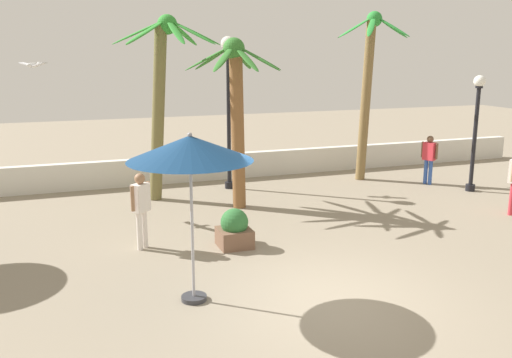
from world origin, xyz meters
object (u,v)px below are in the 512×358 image
object	(u,v)px
patio_umbrella_1	(190,150)
planter	(234,230)
palm_tree_1	(161,84)
palm_tree_0	(236,102)
palm_tree_2	(368,78)
lamp_post_1	(228,89)
seagull_1	(33,65)
guest_0	(141,204)
guest_2	(429,155)
lamp_post_0	(476,123)

from	to	relation	value
patio_umbrella_1	planter	distance (m)	3.52
palm_tree_1	planter	bearing A→B (deg)	-81.71
palm_tree_0	palm_tree_2	xyz separation A→B (m)	(5.03, 1.89, 0.47)
palm_tree_0	planter	size ratio (longest dim) A/B	5.29
palm_tree_1	lamp_post_1	distance (m)	2.18
lamp_post_1	seagull_1	bearing A→B (deg)	-173.31
palm_tree_1	guest_0	bearing A→B (deg)	-107.12
guest_0	palm_tree_1	bearing A→B (deg)	72.88
palm_tree_1	planter	world-z (taller)	palm_tree_1
planter	guest_2	bearing A→B (deg)	24.89
palm_tree_0	guest_2	bearing A→B (deg)	4.82
palm_tree_2	guest_2	xyz separation A→B (m)	(1.54, -1.34, -2.38)
planter	patio_umbrella_1	bearing A→B (deg)	-122.04
patio_umbrella_1	planter	xyz separation A→B (m)	(1.45, 2.32, -2.21)
palm_tree_1	lamp_post_0	bearing A→B (deg)	-14.00
patio_umbrella_1	lamp_post_0	bearing A→B (deg)	25.61
patio_umbrella_1	planter	size ratio (longest dim) A/B	3.39
palm_tree_2	lamp_post_0	bearing A→B (deg)	-48.61
palm_tree_2	lamp_post_0	world-z (taller)	palm_tree_2
guest_2	seagull_1	size ratio (longest dim) A/B	1.35
lamp_post_0	guest_0	bearing A→B (deg)	-170.01
lamp_post_0	guest_2	bearing A→B (deg)	120.03
palm_tree_1	lamp_post_1	size ratio (longest dim) A/B	1.12
palm_tree_2	guest_0	xyz separation A→B (m)	(-7.92, -4.30, -2.31)
palm_tree_2	planter	bearing A→B (deg)	-141.18
palm_tree_0	palm_tree_2	bearing A→B (deg)	20.63
lamp_post_1	planter	distance (m)	5.94
palm_tree_1	planter	size ratio (longest dim) A/B	6.04
palm_tree_1	planter	distance (m)	5.42
palm_tree_0	planter	bearing A→B (deg)	-108.67
seagull_1	guest_2	bearing A→B (deg)	-4.86
palm_tree_1	palm_tree_2	xyz separation A→B (m)	(6.69, 0.30, 0.06)
patio_umbrella_1	guest_2	xyz separation A→B (m)	(9.01, 5.83, -1.66)
patio_umbrella_1	lamp_post_1	bearing A→B (deg)	68.77
guest_2	guest_0	bearing A→B (deg)	-162.59
patio_umbrella_1	palm_tree_1	xyz separation A→B (m)	(0.79, 6.87, 0.66)
lamp_post_0	guest_2	size ratio (longest dim) A/B	2.22
lamp_post_1	guest_0	bearing A→B (deg)	-126.11
lamp_post_1	seagull_1	size ratio (longest dim) A/B	3.97
patio_umbrella_1	guest_2	world-z (taller)	patio_umbrella_1
palm_tree_0	lamp_post_0	distance (m)	7.31
patio_umbrella_1	planter	world-z (taller)	patio_umbrella_1
palm_tree_0	planter	world-z (taller)	palm_tree_0
palm_tree_1	palm_tree_2	world-z (taller)	palm_tree_2
palm_tree_2	planter	xyz separation A→B (m)	(-6.02, -4.85, -2.93)
patio_umbrella_1	palm_tree_2	world-z (taller)	palm_tree_2
lamp_post_0	seagull_1	world-z (taller)	seagull_1
palm_tree_1	palm_tree_0	bearing A→B (deg)	-43.83
guest_0	guest_2	size ratio (longest dim) A/B	1.06
lamp_post_1	planter	size ratio (longest dim) A/B	5.39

